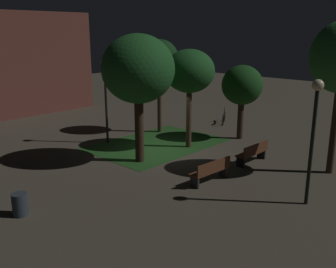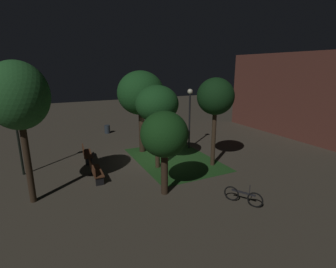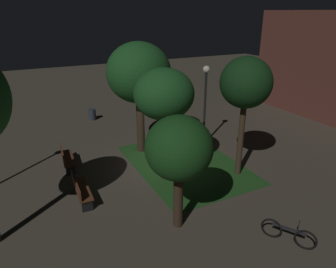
{
  "view_description": "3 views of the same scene",
  "coord_description": "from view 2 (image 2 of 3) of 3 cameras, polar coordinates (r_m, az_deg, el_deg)",
  "views": [
    {
      "loc": [
        -12.31,
        -12.08,
        5.5
      ],
      "look_at": [
        -0.16,
        -0.7,
        0.98
      ],
      "focal_mm": 40.8,
      "sensor_mm": 36.0,
      "label": 1
    },
    {
      "loc": [
        13.97,
        -6.07,
        5.65
      ],
      "look_at": [
        -0.66,
        1.06,
        1.3
      ],
      "focal_mm": 27.11,
      "sensor_mm": 36.0,
      "label": 2
    },
    {
      "loc": [
        11.86,
        -5.72,
        6.66
      ],
      "look_at": [
        -0.17,
        0.36,
        1.3
      ],
      "focal_mm": 33.12,
      "sensor_mm": 36.0,
      "label": 3
    }
  ],
  "objects": [
    {
      "name": "ground_plane",
      "position": [
        16.25,
        -2.34,
        -5.39
      ],
      "size": [
        60.0,
        60.0,
        0.0
      ],
      "primitive_type": "plane",
      "color": "#4C4438"
    },
    {
      "name": "grass_lawn",
      "position": [
        16.02,
        1.4,
        -5.67
      ],
      "size": [
        6.49,
        4.52,
        0.01
      ],
      "primitive_type": "cube",
      "color": "#23511E",
      "rests_on": "ground"
    },
    {
      "name": "bench_path_side",
      "position": [
        16.41,
        -17.93,
        -4.14
      ],
      "size": [
        1.83,
        0.61,
        0.88
      ],
      "color": "brown",
      "rests_on": "ground"
    },
    {
      "name": "bench_front_left",
      "position": [
        13.66,
        -16.06,
        -7.89
      ],
      "size": [
        1.81,
        0.53,
        0.88
      ],
      "color": "brown",
      "rests_on": "ground"
    },
    {
      "name": "tree_lawn_side",
      "position": [
        11.48,
        -30.69,
        7.2
      ],
      "size": [
        2.36,
        2.36,
        5.9
      ],
      "color": "#38281C",
      "rests_on": "ground"
    },
    {
      "name": "tree_right_canopy",
      "position": [
        13.85,
        -2.49,
        6.64
      ],
      "size": [
        2.36,
        2.36,
        4.7
      ],
      "color": "#423021",
      "rests_on": "ground"
    },
    {
      "name": "tree_tall_center",
      "position": [
        10.93,
        -0.82,
        -0.24
      ],
      "size": [
        2.09,
        2.09,
        3.83
      ],
      "color": "#38281C",
      "rests_on": "ground"
    },
    {
      "name": "tree_back_right",
      "position": [
        14.37,
        10.64,
        8.11
      ],
      "size": [
        2.07,
        2.07,
        5.08
      ],
      "color": "#423021",
      "rests_on": "ground"
    },
    {
      "name": "tree_near_wall",
      "position": [
        16.7,
        -6.14,
        9.02
      ],
      "size": [
        3.03,
        3.03,
        5.41
      ],
      "color": "#38281C",
      "rests_on": "ground"
    },
    {
      "name": "lamp_post_near_wall",
      "position": [
        17.52,
        4.91,
        5.81
      ],
      "size": [
        0.36,
        0.36,
        4.19
      ],
      "color": "black",
      "rests_on": "ground"
    },
    {
      "name": "lamp_post_plaza_west",
      "position": [
        15.13,
        -31.02,
        2.03
      ],
      "size": [
        0.36,
        0.36,
        4.09
      ],
      "color": "black",
      "rests_on": "ground"
    },
    {
      "name": "trash_bin",
      "position": [
        22.69,
        -13.5,
        1.05
      ],
      "size": [
        0.47,
        0.47,
        0.71
      ],
      "primitive_type": "cylinder",
      "color": "#2D3842",
      "rests_on": "ground"
    },
    {
      "name": "bicycle",
      "position": [
        11.46,
        16.52,
        -13.28
      ],
      "size": [
        1.47,
        0.9,
        0.93
      ],
      "color": "black",
      "rests_on": "ground"
    },
    {
      "name": "building_wall_backdrop",
      "position": [
        23.44,
        24.15,
        8.07
      ],
      "size": [
        11.08,
        0.8,
        6.72
      ],
      "primitive_type": "cube",
      "color": "brown",
      "rests_on": "ground"
    }
  ]
}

